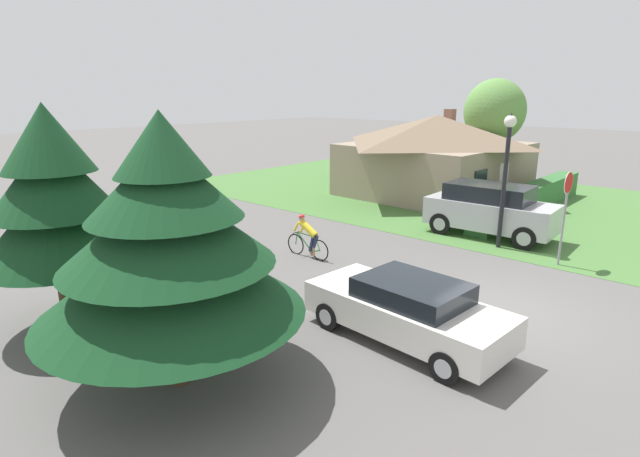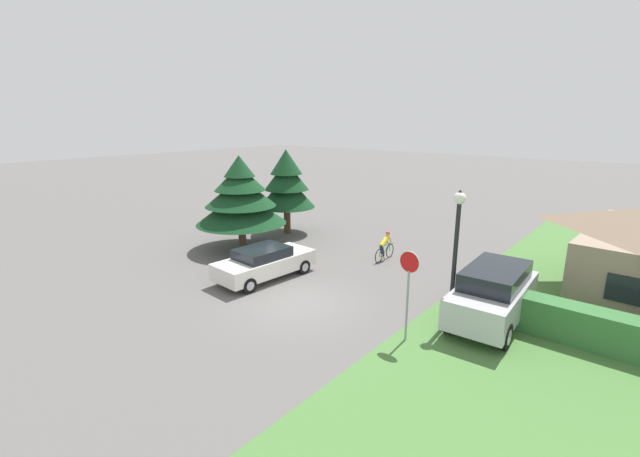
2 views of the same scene
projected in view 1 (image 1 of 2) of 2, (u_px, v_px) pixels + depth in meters
ground_plane at (501, 312)px, 12.27m from camera, size 140.00×140.00×0.00m
grass_verge_right at (522, 206)px, 23.56m from camera, size 16.00×36.00×0.01m
cottage_house at (436, 154)px, 26.03m from camera, size 9.25×8.45×4.32m
hedge_row at (530, 199)px, 22.34m from camera, size 11.07×0.90×1.19m
sedan_left_lane at (407, 310)px, 10.69m from camera, size 2.12×4.59×1.40m
cyclist at (308, 237)px, 16.16m from camera, size 0.44×1.77×1.42m
parked_suv_right at (490, 210)px, 18.43m from camera, size 2.14×4.65×1.96m
stop_sign at (566, 201)px, 15.06m from camera, size 0.68×0.07×2.94m
street_lamp at (507, 159)px, 16.56m from camera, size 0.40×0.40×4.58m
conifer_tall_near at (169, 239)px, 8.62m from camera, size 4.73×4.73×4.96m
conifer_tall_far at (54, 196)px, 10.73m from camera, size 3.38×3.38×5.03m
deciduous_tree_right at (495, 111)px, 29.30m from camera, size 3.54×3.54×6.00m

